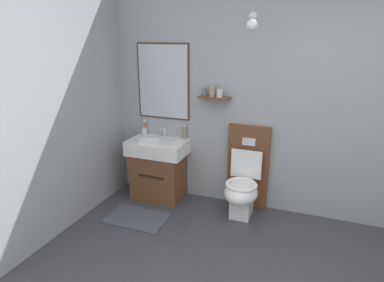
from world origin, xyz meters
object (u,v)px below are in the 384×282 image
object	(u,v)px
soap_dispenser	(185,133)
folded_hand_towel	(150,141)
toilet	(244,182)
vanity_sink_left	(159,167)
toothbrush_cup	(144,130)

from	to	relation	value
soap_dispenser	folded_hand_towel	bearing A→B (deg)	-136.63
toilet	soap_dispenser	size ratio (longest dim) A/B	5.39
soap_dispenser	toilet	bearing A→B (deg)	-12.01
vanity_sink_left	folded_hand_towel	size ratio (longest dim) A/B	3.43
toothbrush_cup	vanity_sink_left	bearing A→B (deg)	-30.15
toilet	toothbrush_cup	xyz separation A→B (m)	(-1.36, 0.16, 0.44)
vanity_sink_left	soap_dispenser	distance (m)	0.54
toilet	soap_dispenser	distance (m)	0.94
soap_dispenser	folded_hand_towel	xyz separation A→B (m)	(-0.32, -0.30, -0.06)
vanity_sink_left	folded_hand_towel	xyz separation A→B (m)	(-0.04, -0.14, 0.38)
toilet	folded_hand_towel	xyz separation A→B (m)	(-1.13, -0.13, 0.40)
toilet	toothbrush_cup	size ratio (longest dim) A/B	4.85
folded_hand_towel	toilet	bearing A→B (deg)	6.76
toothbrush_cup	folded_hand_towel	distance (m)	0.38
soap_dispenser	toothbrush_cup	bearing A→B (deg)	-179.00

